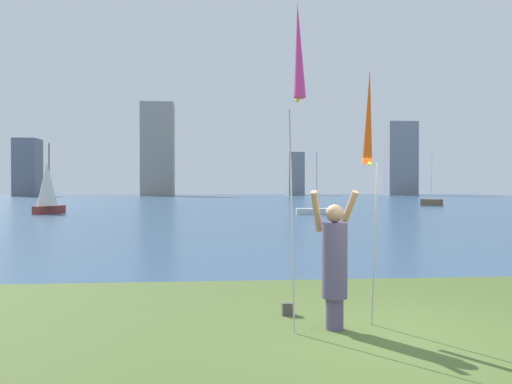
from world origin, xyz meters
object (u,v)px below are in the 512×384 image
kite_flag_left (298,59)px  bag (288,309)px  person (334,261)px  sailboat_0 (47,188)px  sailboat_2 (317,211)px  kite_flag_right (369,121)px  sailboat_1 (432,202)px

kite_flag_left → bag: 3.93m
person → bag: 1.38m
sailboat_0 → sailboat_2: size_ratio=1.16×
person → kite_flag_right: bearing=17.7°
kite_flag_left → sailboat_0: (-12.97, 33.54, -1.84)m
sailboat_0 → person: bearing=-67.7°
kite_flag_right → sailboat_2: (5.31, 30.20, -2.78)m
sailboat_0 → sailboat_1: (34.67, 13.09, -1.56)m
kite_flag_left → kite_flag_right: bearing=34.8°
bag → kite_flag_left: bearing=-92.9°
bag → sailboat_2: 30.36m
person → sailboat_0: sailboat_0 is taller
sailboat_1 → kite_flag_right: bearing=-114.1°
bag → sailboat_2: bearing=77.7°
kite_flag_left → sailboat_0: size_ratio=0.88×
sailboat_0 → kite_flag_right: bearing=-66.5°
person → kite_flag_right: (0.61, 0.37, 2.07)m
kite_flag_left → sailboat_1: (21.70, 46.63, -3.40)m
sailboat_0 → sailboat_1: 37.09m
sailboat_2 → sailboat_1: bearing=45.8°
person → kite_flag_left: (-0.61, -0.48, 2.79)m
kite_flag_left → bag: bearing=87.1°
person → sailboat_2: sailboat_2 is taller
sailboat_1 → person: bearing=-114.6°
kite_flag_left → sailboat_1: bearing=65.0°
kite_flag_left → kite_flag_right: kite_flag_left is taller
kite_flag_left → bag: (0.07, 1.38, -3.68)m
person → sailboat_2: bearing=65.4°
sailboat_1 → sailboat_2: size_ratio=1.25×
kite_flag_left → kite_flag_right: (1.22, 0.85, -0.72)m
kite_flag_right → sailboat_1: size_ratio=0.69×
sailboat_1 → sailboat_2: 21.75m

